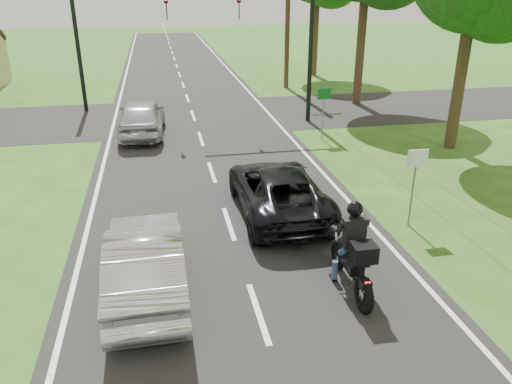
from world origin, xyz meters
TOP-DOWN VIEW (x-y plane):
  - ground at (0.00, 0.00)m, footprint 140.00×140.00m
  - road at (0.00, 10.00)m, footprint 8.00×100.00m
  - cross_road at (0.00, 16.00)m, footprint 60.00×7.00m
  - motorcycle_rider at (2.07, 0.43)m, footprint 0.66×2.34m
  - dark_suv at (1.46, 4.47)m, footprint 2.27×4.91m
  - silver_sedan at (-2.12, 1.20)m, footprint 1.58×4.37m
  - silver_suv at (-2.35, 13.12)m, footprint 2.06×4.62m
  - traffic_signal at (3.34, 14.00)m, footprint 6.38×0.44m
  - signal_pole_far at (-5.20, 18.00)m, footprint 0.20×0.20m
  - sign_white at (4.70, 2.98)m, footprint 0.55×0.07m
  - sign_green at (4.90, 10.98)m, footprint 0.55×0.07m

SIDE VIEW (x-z plane):
  - ground at x=0.00m, z-range 0.00..0.00m
  - cross_road at x=0.00m, z-range 0.00..0.01m
  - road at x=0.00m, z-range 0.00..0.01m
  - dark_suv at x=1.46m, z-range 0.01..1.37m
  - silver_sedan at x=-2.12m, z-range 0.01..1.44m
  - silver_suv at x=-2.35m, z-range 0.01..1.55m
  - motorcycle_rider at x=2.07m, z-range -0.22..1.80m
  - sign_white at x=4.70m, z-range 0.54..2.66m
  - sign_green at x=4.90m, z-range 0.54..2.66m
  - signal_pole_far at x=-5.20m, z-range 0.00..6.00m
  - traffic_signal at x=3.34m, z-range 1.14..7.14m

